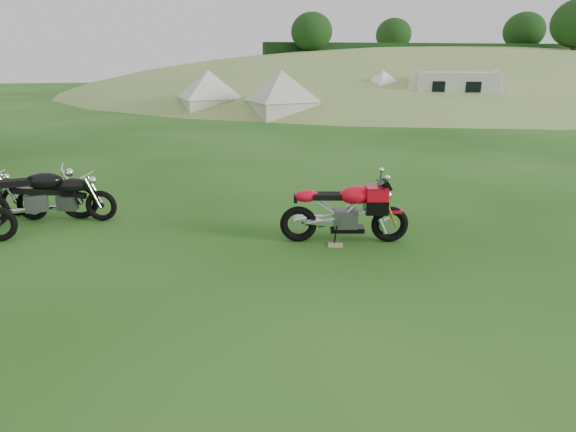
{
  "coord_description": "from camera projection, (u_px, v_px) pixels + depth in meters",
  "views": [
    {
      "loc": [
        -1.16,
        -5.81,
        2.97
      ],
      "look_at": [
        0.12,
        0.4,
        0.87
      ],
      "focal_mm": 30.0,
      "sensor_mm": 36.0,
      "label": 1
    }
  ],
  "objects": [
    {
      "name": "caravan",
      "position": [
        455.0,
        94.0,
        25.25
      ],
      "size": [
        5.37,
        4.01,
        2.3
      ],
      "primitive_type": null,
      "rotation": [
        0.0,
        0.0,
        -0.42
      ],
      "color": "silver",
      "rests_on": "ground"
    },
    {
      "name": "vintage_moto_a",
      "position": [
        34.0,
        195.0,
        8.86
      ],
      "size": [
        2.2,
        0.86,
        1.13
      ],
      "primitive_type": null,
      "rotation": [
        0.0,
        0.0,
        0.18
      ],
      "color": "black",
      "rests_on": "ground"
    },
    {
      "name": "ground",
      "position": [
        285.0,
        286.0,
        6.56
      ],
      "size": [
        120.0,
        120.0,
        0.0
      ],
      "primitive_type": "plane",
      "color": "#15440E",
      "rests_on": "ground"
    },
    {
      "name": "hedgerow",
      "position": [
        441.0,
        89.0,
        48.36
      ],
      "size": [
        36.0,
        1.2,
        8.6
      ],
      "primitive_type": null,
      "color": "#113411",
      "rests_on": "ground"
    },
    {
      "name": "plywood_board",
      "position": [
        335.0,
        245.0,
        7.97
      ],
      "size": [
        0.29,
        0.26,
        0.02
      ],
      "primitive_type": "cube",
      "rotation": [
        0.0,
        0.0,
        -0.34
      ],
      "color": "tan",
      "rests_on": "ground"
    },
    {
      "name": "vintage_moto_b",
      "position": [
        65.0,
        196.0,
        9.05
      ],
      "size": [
        1.9,
        0.84,
        0.97
      ],
      "primitive_type": null,
      "rotation": [
        0.0,
        0.0,
        -0.23
      ],
      "color": "black",
      "rests_on": "ground"
    },
    {
      "name": "tent_mid",
      "position": [
        282.0,
        93.0,
        24.4
      ],
      "size": [
        3.38,
        3.38,
        2.47
      ],
      "primitive_type": null,
      "rotation": [
        0.0,
        0.0,
        0.21
      ],
      "color": "beige",
      "rests_on": "ground"
    },
    {
      "name": "tent_left",
      "position": [
        209.0,
        91.0,
        26.38
      ],
      "size": [
        3.32,
        3.32,
        2.45
      ],
      "primitive_type": null,
      "rotation": [
        0.0,
        0.0,
        0.2
      ],
      "color": "silver",
      "rests_on": "ground"
    },
    {
      "name": "sport_motorcycle",
      "position": [
        345.0,
        207.0,
        7.97
      ],
      "size": [
        2.11,
        0.93,
        1.23
      ],
      "primitive_type": null,
      "rotation": [
        0.0,
        0.0,
        -0.21
      ],
      "color": "red",
      "rests_on": "ground"
    },
    {
      "name": "hillside",
      "position": [
        441.0,
        89.0,
        48.36
      ],
      "size": [
        80.0,
        64.0,
        8.0
      ],
      "primitive_type": "ellipsoid",
      "color": "#779F51",
      "rests_on": "ground"
    },
    {
      "name": "tent_right",
      "position": [
        382.0,
        91.0,
        26.54
      ],
      "size": [
        3.47,
        3.47,
        2.42
      ],
      "primitive_type": null,
      "rotation": [
        0.0,
        0.0,
        0.29
      ],
      "color": "white",
      "rests_on": "ground"
    }
  ]
}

